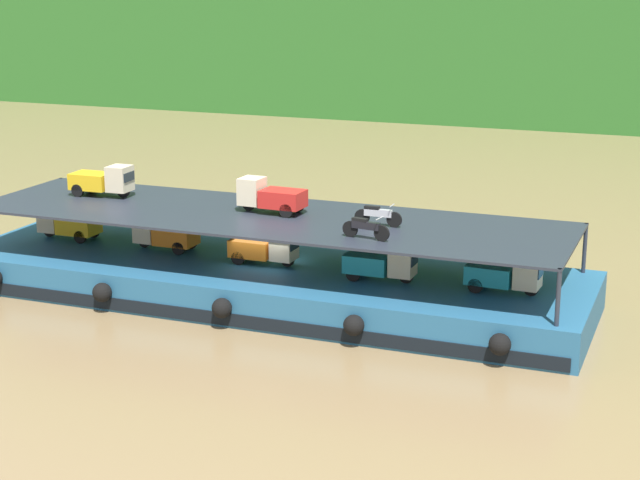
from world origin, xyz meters
TOP-DOWN VIEW (x-y plane):
  - ground_plane at (0.00, 0.00)m, footprint 400.00×400.00m
  - cargo_barge at (0.00, -0.04)m, footprint 26.11×8.29m
  - cargo_rack at (0.00, 0.00)m, footprint 24.51×6.87m
  - mini_truck_lower_stern at (-9.83, 0.39)m, footprint 2.76×1.23m
  - mini_truck_lower_aft at (-4.90, 0.33)m, footprint 2.74×1.21m
  - mini_truck_lower_mid at (0.00, -0.13)m, footprint 2.75×1.21m
  - mini_truck_lower_fore at (5.09, -0.53)m, footprint 2.74×1.20m
  - mini_truck_lower_bow at (9.80, -0.31)m, footprint 2.79×1.29m
  - mini_truck_upper_stern at (-8.10, 0.74)m, footprint 2.77×1.25m
  - mini_truck_upper_mid at (-0.02, 0.51)m, footprint 2.78×1.27m
  - motorcycle_upper_port at (4.93, -2.06)m, footprint 1.89×0.55m
  - motorcycle_upper_centre at (4.72, 0.00)m, footprint 1.90×0.55m

SIDE VIEW (x-z plane):
  - ground_plane at x=0.00m, z-range 0.00..0.00m
  - cargo_barge at x=0.00m, z-range 0.00..1.50m
  - mini_truck_lower_stern at x=-9.83m, z-range 1.50..2.88m
  - mini_truck_lower_aft at x=-4.90m, z-range 1.50..2.88m
  - mini_truck_lower_mid at x=0.00m, z-range 1.50..2.88m
  - mini_truck_lower_fore at x=5.09m, z-range 1.50..2.88m
  - mini_truck_lower_bow at x=9.80m, z-range 1.50..2.88m
  - cargo_rack at x=0.00m, z-range 2.44..4.44m
  - motorcycle_upper_port at x=4.93m, z-range 3.50..4.37m
  - motorcycle_upper_centre at x=4.72m, z-range 3.50..4.37m
  - mini_truck_upper_stern at x=-8.10m, z-range 3.50..4.88m
  - mini_truck_upper_mid at x=-0.02m, z-range 3.50..4.88m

